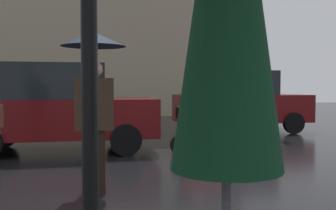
% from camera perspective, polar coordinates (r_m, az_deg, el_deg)
% --- Properties ---
extents(pedestrian_with_umbrella, '(0.85, 0.85, 2.13)m').
position_cam_1_polar(pedestrian_with_umbrella, '(5.30, -10.61, 3.80)').
color(pedestrian_with_umbrella, black).
rests_on(pedestrian_with_umbrella, ground).
extents(parked_scooter, '(1.45, 0.32, 1.23)m').
position_cam_1_polar(parked_scooter, '(8.24, 4.97, -3.37)').
color(parked_scooter, black).
rests_on(parked_scooter, ground).
extents(parked_car_left, '(4.10, 2.02, 1.91)m').
position_cam_1_polar(parked_car_left, '(12.79, 10.17, 0.58)').
color(parked_car_left, '#590C0F').
rests_on(parked_car_left, ground).
extents(parked_car_right, '(4.15, 1.92, 1.91)m').
position_cam_1_polar(parked_car_right, '(9.01, -15.56, -0.33)').
color(parked_car_right, '#590C0F').
rests_on(parked_car_right, ground).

